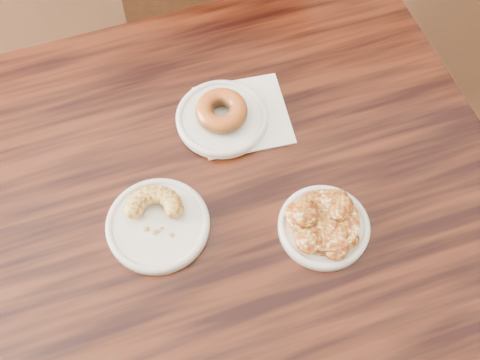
{
  "coord_description": "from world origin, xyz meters",
  "views": [
    {
      "loc": [
        -0.23,
        -0.76,
        1.65
      ],
      "look_at": [
        -0.22,
        -0.28,
        0.8
      ],
      "focal_mm": 45.0,
      "sensor_mm": 36.0,
      "label": 1
    }
  ],
  "objects_px": {
    "glazed_donut": "(222,111)",
    "cruller_fragment": "(156,220)",
    "cafe_table": "(245,275)",
    "chair_far": "(226,15)",
    "apple_fritter": "(325,221)"
  },
  "relations": [
    {
      "from": "cafe_table",
      "to": "chair_far",
      "type": "bearing_deg",
      "value": 75.34
    },
    {
      "from": "cafe_table",
      "to": "cruller_fragment",
      "type": "bearing_deg",
      "value": -178.88
    },
    {
      "from": "chair_far",
      "to": "cruller_fragment",
      "type": "relative_size",
      "value": 8.23
    },
    {
      "from": "cruller_fragment",
      "to": "cafe_table",
      "type": "bearing_deg",
      "value": 18.86
    },
    {
      "from": "apple_fritter",
      "to": "cruller_fragment",
      "type": "bearing_deg",
      "value": 178.35
    },
    {
      "from": "chair_far",
      "to": "glazed_donut",
      "type": "xyz_separation_m",
      "value": [
        -0.0,
        -0.56,
        0.33
      ]
    },
    {
      "from": "apple_fritter",
      "to": "cruller_fragment",
      "type": "height_order",
      "value": "apple_fritter"
    },
    {
      "from": "glazed_donut",
      "to": "cruller_fragment",
      "type": "height_order",
      "value": "glazed_donut"
    },
    {
      "from": "chair_far",
      "to": "glazed_donut",
      "type": "bearing_deg",
      "value": 96.12
    },
    {
      "from": "glazed_donut",
      "to": "cafe_table",
      "type": "bearing_deg",
      "value": -75.22
    },
    {
      "from": "apple_fritter",
      "to": "cruller_fragment",
      "type": "relative_size",
      "value": 1.4
    },
    {
      "from": "chair_far",
      "to": "glazed_donut",
      "type": "height_order",
      "value": "chair_far"
    },
    {
      "from": "cruller_fragment",
      "to": "glazed_donut",
      "type": "bearing_deg",
      "value": 63.19
    },
    {
      "from": "chair_far",
      "to": "glazed_donut",
      "type": "distance_m",
      "value": 0.65
    },
    {
      "from": "glazed_donut",
      "to": "cruller_fragment",
      "type": "xyz_separation_m",
      "value": [
        -0.11,
        -0.21,
        -0.01
      ]
    }
  ]
}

